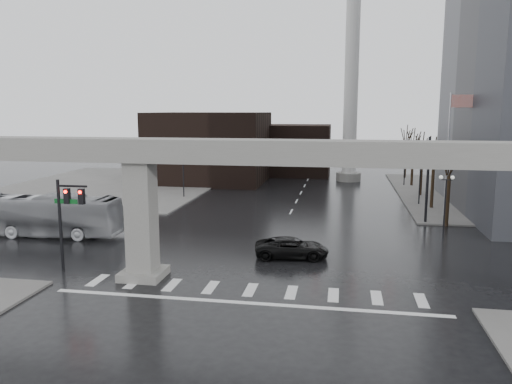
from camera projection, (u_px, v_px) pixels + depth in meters
ground at (253, 284)px, 30.09m from camera, size 160.00×160.00×0.00m
sidewalk_nw at (116, 185)px, 69.49m from camera, size 28.00×36.00×0.15m
elevated_guideway at (275, 171)px, 28.76m from camera, size 48.00×2.60×8.70m
building_far_left at (210, 147)px, 72.47m from camera, size 16.00×14.00×10.00m
building_far_mid at (298, 150)px, 80.32m from camera, size 10.00×10.00×8.00m
smokestack at (351, 89)px, 71.60m from camera, size 3.60×3.60×30.00m
signal_mast_arm at (386, 160)px, 45.88m from camera, size 12.12×0.43×8.00m
signal_left_pole at (67, 209)px, 32.00m from camera, size 2.30×0.30×6.00m
flagpole_assembly at (451, 140)px, 47.65m from camera, size 2.06×0.12×12.00m
lamp_right_0 at (446, 195)px, 40.84m from camera, size 1.22×0.32×5.11m
lamp_right_1 at (420, 174)px, 54.45m from camera, size 1.22×0.32×5.11m
lamp_right_2 at (405, 161)px, 68.05m from camera, size 1.22×0.32×5.11m
lamp_left_0 at (135, 187)px, 45.43m from camera, size 1.22×0.32×5.11m
lamp_left_1 at (183, 169)px, 59.03m from camera, size 1.22×0.32×5.11m
lamp_left_2 at (213, 158)px, 72.64m from camera, size 1.22×0.32×5.11m
tree_right_0 at (448, 196)px, 44.68m from camera, size 1.09×1.58×7.50m
tree_right_1 at (433, 182)px, 52.44m from camera, size 1.09×1.61×7.67m
tree_right_2 at (422, 172)px, 60.21m from camera, size 1.10×1.63×7.85m
tree_right_3 at (413, 165)px, 67.97m from camera, size 1.11×1.66×8.02m
tree_right_4 at (406, 159)px, 75.74m from camera, size 1.12×1.69×8.19m
pickup_truck at (292, 248)px, 35.35m from camera, size 5.45×2.99×1.45m
city_bus at (47, 215)px, 41.31m from camera, size 12.59×3.37×3.48m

